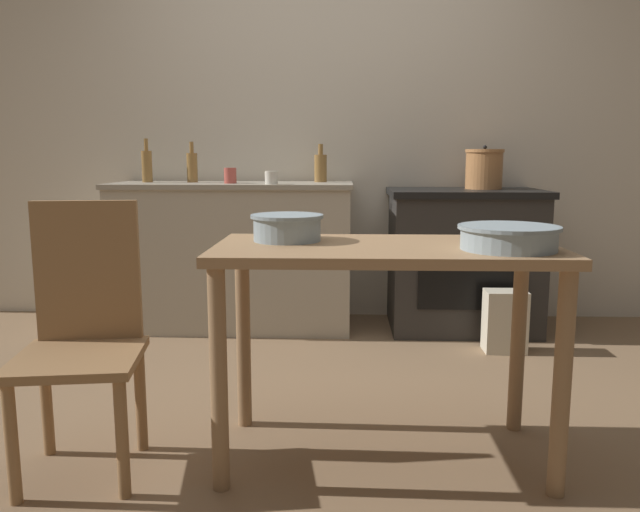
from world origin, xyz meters
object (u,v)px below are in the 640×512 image
(bottle_mid_left, at_px, (321,167))
(cup_center, at_px, (230,176))
(work_table, at_px, (385,280))
(bottle_far_left, at_px, (192,167))
(flour_sack, at_px, (505,321))
(mixing_bowl_large, at_px, (509,236))
(stock_pot, at_px, (484,169))
(stove, at_px, (463,259))
(chair, at_px, (83,332))
(cup_center_left, at_px, (271,178))
(mixing_bowl_small, at_px, (287,226))
(bottle_left, at_px, (147,165))

(bottle_mid_left, relative_size, cup_center, 2.55)
(work_table, height_order, bottle_far_left, bottle_far_left)
(flour_sack, height_order, mixing_bowl_large, mixing_bowl_large)
(stock_pot, bearing_deg, stove, -155.75)
(chair, bearing_deg, cup_center_left, 65.54)
(stock_pot, xyz_separation_m, cup_center, (-1.54, -0.15, -0.04))
(flour_sack, relative_size, mixing_bowl_large, 1.05)
(mixing_bowl_large, bearing_deg, bottle_mid_left, 109.28)
(cup_center, bearing_deg, flour_sack, -13.62)
(chair, xyz_separation_m, bottle_mid_left, (0.74, 1.94, 0.52))
(bottle_mid_left, xyz_separation_m, cup_center, (-0.54, -0.22, -0.05))
(stock_pot, bearing_deg, cup_center_left, -168.48)
(bottle_mid_left, xyz_separation_m, cup_center_left, (-0.27, -0.33, -0.05))
(stove, bearing_deg, mixing_bowl_small, -120.04)
(stock_pot, xyz_separation_m, mixing_bowl_small, (-1.06, -1.69, -0.17))
(chair, bearing_deg, stock_pot, 38.62)
(bottle_left, bearing_deg, work_table, -52.17)
(mixing_bowl_large, bearing_deg, cup_center_left, 120.61)
(mixing_bowl_small, bearing_deg, bottle_mid_left, 88.17)
(stove, relative_size, mixing_bowl_large, 2.83)
(mixing_bowl_large, relative_size, bottle_left, 1.21)
(bottle_left, bearing_deg, stove, -1.19)
(bottle_far_left, bearing_deg, bottle_mid_left, 5.18)
(cup_center_left, distance_m, cup_center, 0.28)
(stove, bearing_deg, cup_center_left, -169.89)
(stove, relative_size, stock_pot, 3.47)
(mixing_bowl_small, height_order, cup_center_left, cup_center_left)
(chair, bearing_deg, bottle_left, 92.06)
(work_table, height_order, mixing_bowl_large, mixing_bowl_large)
(flour_sack, relative_size, mixing_bowl_small, 1.32)
(mixing_bowl_large, relative_size, mixing_bowl_small, 1.25)
(stock_pot, xyz_separation_m, mixing_bowl_large, (-0.33, -1.88, -0.18))
(work_table, distance_m, chair, 1.05)
(stove, height_order, cup_center_left, cup_center_left)
(work_table, bearing_deg, bottle_far_left, 121.54)
(mixing_bowl_small, bearing_deg, flour_sack, 46.52)
(stock_pot, relative_size, cup_center, 2.86)
(mixing_bowl_large, height_order, cup_center_left, cup_center_left)
(stove, xyz_separation_m, mixing_bowl_large, (-0.21, -1.82, 0.38))
(bottle_left, distance_m, cup_center, 0.57)
(work_table, bearing_deg, stove, 70.88)
(mixing_bowl_small, bearing_deg, cup_center_left, 98.73)
(stock_pot, bearing_deg, bottle_left, -179.64)
(bottle_far_left, xyz_separation_m, cup_center_left, (0.52, -0.26, -0.06))
(stove, xyz_separation_m, bottle_far_left, (-1.69, 0.05, 0.57))
(stove, bearing_deg, stock_pot, 24.25)
(chair, distance_m, bottle_far_left, 1.94)
(stove, height_order, flour_sack, stove)
(mixing_bowl_large, bearing_deg, stock_pot, 80.08)
(stock_pot, distance_m, cup_center, 1.55)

